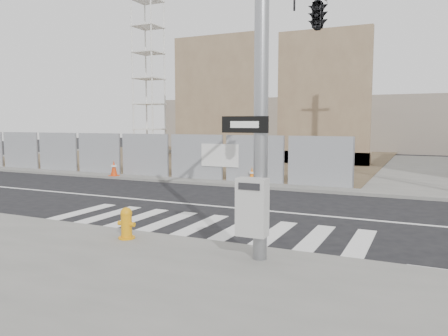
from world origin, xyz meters
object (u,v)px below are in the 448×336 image
at_px(traffic_cone_c, 114,168).
at_px(traffic_cone_b, 82,163).
at_px(signal_pole, 302,31).
at_px(crane_tower, 148,41).
at_px(fire_hydrant, 126,223).
at_px(traffic_cone_d, 252,175).

bearing_deg(traffic_cone_c, traffic_cone_b, 158.59).
height_order(signal_pole, crane_tower, crane_tower).
xyz_separation_m(fire_hydrant, traffic_cone_c, (-7.59, 8.91, 0.02)).
bearing_deg(traffic_cone_b, fire_hydrant, -43.47).
relative_size(crane_tower, traffic_cone_b, 22.91).
bearing_deg(traffic_cone_b, signal_pole, -28.41).
bearing_deg(traffic_cone_c, signal_pole, -30.27).
height_order(signal_pole, traffic_cone_b, signal_pole).
bearing_deg(traffic_cone_d, fire_hydrant, -85.12).
relative_size(signal_pole, crane_tower, 0.39).
xyz_separation_m(crane_tower, traffic_cone_b, (3.68, -11.57, -8.52)).
height_order(traffic_cone_c, traffic_cone_d, traffic_cone_c).
height_order(fire_hydrant, traffic_cone_d, fire_hydrant).
distance_m(crane_tower, traffic_cone_b, 14.83).
height_order(signal_pole, traffic_cone_d, signal_pole).
distance_m(traffic_cone_b, traffic_cone_d, 9.86).
bearing_deg(crane_tower, traffic_cone_b, -72.37).
bearing_deg(traffic_cone_b, traffic_cone_d, -2.78).
bearing_deg(fire_hydrant, crane_tower, 122.33).
bearing_deg(signal_pole, fire_hydrant, -140.01).
height_order(crane_tower, traffic_cone_c, crane_tower).
relative_size(traffic_cone_b, traffic_cone_c, 1.06).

